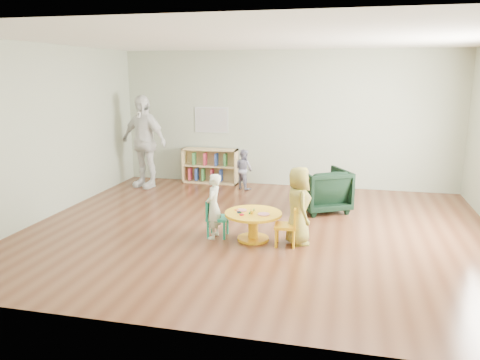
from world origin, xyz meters
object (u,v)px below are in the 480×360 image
(adult_caretaker, at_px, (144,142))
(child_left, at_px, (213,206))
(child_right, at_px, (298,206))
(armchair, at_px, (322,190))
(kid_chair_left, at_px, (215,216))
(kid_chair_right, at_px, (289,225))
(bookshelf, at_px, (210,166))
(toddler, at_px, (244,169))
(activity_table, at_px, (253,221))

(adult_caretaker, bearing_deg, child_left, -32.28)
(child_left, relative_size, child_right, 0.86)
(child_right, bearing_deg, armchair, -29.45)
(kid_chair_left, height_order, kid_chair_right, kid_chair_left)
(bookshelf, bearing_deg, kid_chair_right, -57.78)
(bookshelf, relative_size, child_right, 1.10)
(child_right, relative_size, adult_caretaker, 0.57)
(bookshelf, height_order, armchair, bookshelf)
(armchair, height_order, toddler, toddler)
(bookshelf, xyz_separation_m, child_right, (2.28, -3.33, 0.18))
(armchair, height_order, child_left, child_left)
(adult_caretaker, bearing_deg, child_right, -19.85)
(activity_table, relative_size, toddler, 0.99)
(kid_chair_left, relative_size, armchair, 0.69)
(child_right, bearing_deg, child_left, 70.05)
(kid_chair_left, xyz_separation_m, bookshelf, (-1.07, 3.30, 0.07))
(kid_chair_left, relative_size, child_right, 0.51)
(kid_chair_left, height_order, child_right, child_right)
(child_left, distance_m, child_right, 1.21)
(kid_chair_right, bearing_deg, toddler, 19.50)
(activity_table, xyz_separation_m, kid_chair_left, (-0.57, 0.03, 0.02))
(child_left, height_order, child_right, child_right)
(toddler, height_order, adult_caretaker, adult_caretaker)
(toddler, xyz_separation_m, adult_caretaker, (-2.07, -0.27, 0.54))
(activity_table, height_order, bookshelf, bookshelf)
(child_right, bearing_deg, toddler, 4.40)
(kid_chair_right, relative_size, adult_caretaker, 0.29)
(armchair, xyz_separation_m, child_right, (-0.23, -1.70, 0.18))
(toddler, bearing_deg, armchair, 178.53)
(bookshelf, height_order, adult_caretaker, adult_caretaker)
(child_left, bearing_deg, toddler, -176.15)
(armchair, relative_size, adult_caretaker, 0.43)
(bookshelf, xyz_separation_m, armchair, (2.51, -1.63, 0.00))
(kid_chair_right, distance_m, armchair, 1.84)
(kid_chair_right, height_order, child_right, child_right)
(activity_table, bearing_deg, toddler, 105.26)
(adult_caretaker, bearing_deg, toddler, 24.83)
(child_left, height_order, adult_caretaker, adult_caretaker)
(bookshelf, distance_m, child_left, 3.53)
(bookshelf, bearing_deg, child_left, -72.39)
(child_left, height_order, toddler, child_left)
(armchair, height_order, child_right, child_right)
(kid_chair_left, height_order, adult_caretaker, adult_caretaker)
(child_right, distance_m, adult_caretaker, 4.42)
(kid_chair_right, height_order, child_left, child_left)
(child_left, distance_m, adult_caretaker, 3.57)
(kid_chair_right, height_order, bookshelf, bookshelf)
(kid_chair_right, distance_m, adult_caretaker, 4.42)
(activity_table, distance_m, adult_caretaker, 3.97)
(bookshelf, xyz_separation_m, adult_caretaker, (-1.22, -0.67, 0.59))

